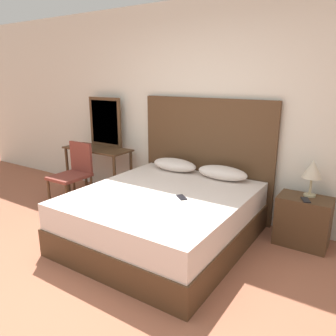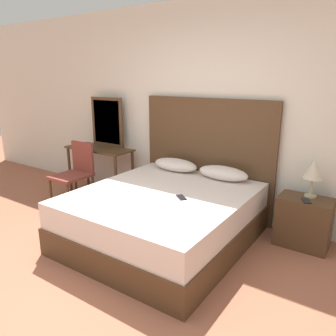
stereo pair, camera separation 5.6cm
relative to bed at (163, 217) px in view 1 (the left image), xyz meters
name	(u,v)px [view 1 (the left image)]	position (x,y,z in m)	size (l,w,h in m)	color
ground_plane	(79,302)	(0.01, -1.25, -0.28)	(16.00, 16.00, 0.00)	#9E5B42
wall_back	(210,111)	(0.01, 1.07, 1.07)	(10.00, 0.06, 2.70)	silver
bed	(163,217)	(0.00, 0.00, 0.00)	(1.74, 1.93, 0.57)	#4C331E
headboard	(205,157)	(0.00, 0.99, 0.48)	(1.82, 0.05, 1.52)	#4C331E
pillow_left	(174,165)	(-0.34, 0.78, 0.37)	(0.63, 0.28, 0.16)	silver
pillow_right	(222,173)	(0.34, 0.78, 0.37)	(0.63, 0.28, 0.16)	silver
phone_on_bed	(182,197)	(0.25, -0.03, 0.29)	(0.16, 0.15, 0.01)	black
nightstand	(303,221)	(1.31, 0.76, -0.01)	(0.54, 0.35, 0.54)	#4C331E
table_lamp	(313,170)	(1.33, 0.83, 0.55)	(0.20, 0.20, 0.40)	tan
phone_on_nightstand	(306,200)	(1.33, 0.67, 0.27)	(0.13, 0.17, 0.01)	black
vanity_desk	(98,156)	(-1.68, 0.71, 0.32)	(1.07, 0.45, 0.73)	#4C331E
vanity_mirror	(105,122)	(-1.68, 0.90, 0.82)	(0.61, 0.03, 0.74)	#4C331E
chair	(74,170)	(-1.70, 0.25, 0.20)	(0.43, 0.51, 0.87)	brown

